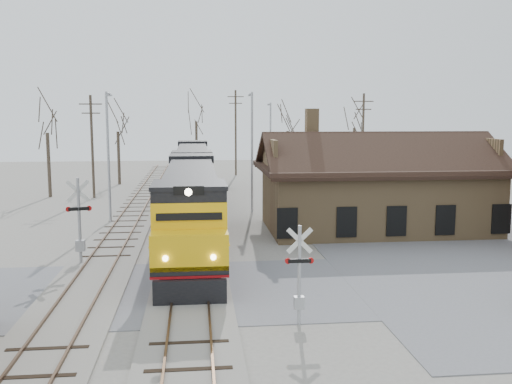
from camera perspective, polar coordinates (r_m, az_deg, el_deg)
ground at (r=25.10m, az=-6.56°, el=-9.74°), size 140.00×140.00×0.00m
road at (r=25.10m, az=-6.56°, el=-9.70°), size 60.00×9.00×0.03m
track_main at (r=39.65m, az=-6.39°, el=-3.11°), size 3.40×90.00×0.24m
track_siding at (r=39.94m, az=-12.87°, el=-3.18°), size 3.40×90.00×0.24m
depot at (r=38.14m, az=11.85°, el=-0.10°), size 15.20×9.31×7.90m
locomotive_lead at (r=32.01m, az=-6.52°, el=-1.41°), size 3.13×20.95×4.65m
locomotive_trailing at (r=53.08m, az=-6.36°, el=2.25°), size 3.13×20.95×4.41m
crossbuck_near at (r=20.63m, az=4.35°, el=-8.56°), size 1.04×0.27×3.64m
crossbuck_far at (r=29.82m, az=-17.24°, el=-3.17°), size 1.25×0.34×4.42m
streetlight_a at (r=40.43m, az=-14.54°, el=4.04°), size 0.25×2.04×9.05m
streetlight_b at (r=43.68m, az=-0.42°, el=4.64°), size 0.25×2.04×9.19m
streetlight_c at (r=59.69m, az=1.44°, el=5.25°), size 0.25×2.04×8.71m
utility_pole_a at (r=53.30m, az=-16.07°, el=4.58°), size 2.00×0.24×9.22m
utility_pole_b at (r=70.60m, az=-2.04°, el=6.10°), size 2.00×0.24×10.45m
utility_pole_c at (r=59.32m, az=10.63°, el=5.24°), size 2.00×0.24×9.62m
tree_a at (r=55.01m, az=-20.20°, el=6.58°), size 3.91×3.91×9.59m
tree_b at (r=63.01m, az=-13.67°, el=6.74°), size 3.79×3.79×9.29m
tree_c at (r=73.40m, az=-6.01°, el=7.89°), size 4.42×4.42×10.83m
tree_d at (r=64.11m, az=3.18°, el=6.93°), size 3.77×3.77×9.24m
tree_e at (r=66.53m, az=9.83°, el=7.18°), size 3.98×3.98×9.76m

